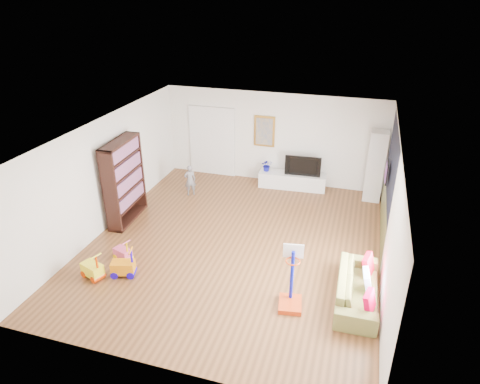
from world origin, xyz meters
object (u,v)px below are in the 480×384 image
(bookshelf, at_px, (124,181))
(sofa, at_px, (358,288))
(media_console, at_px, (292,181))
(basketball_hoop, at_px, (292,279))

(bookshelf, xyz_separation_m, sofa, (5.78, -1.54, -0.77))
(bookshelf, relative_size, sofa, 1.09)
(media_console, distance_m, basketball_hoop, 5.24)
(media_console, bearing_deg, sofa, -69.26)
(bookshelf, xyz_separation_m, basketball_hoop, (4.61, -2.09, -0.43))
(sofa, bearing_deg, bookshelf, 74.01)
(bookshelf, bearing_deg, sofa, -17.89)
(media_console, bearing_deg, basketball_hoop, -83.62)
(media_console, relative_size, basketball_hoop, 1.54)
(sofa, distance_m, basketball_hoop, 1.34)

